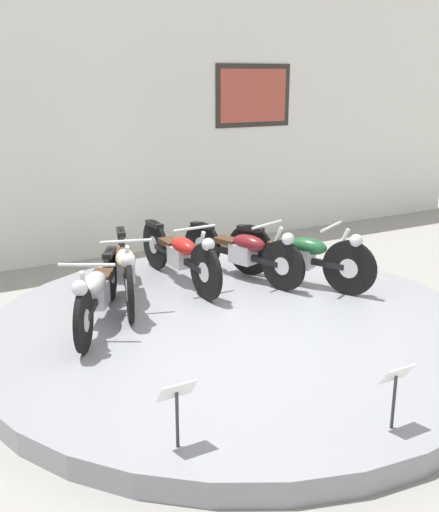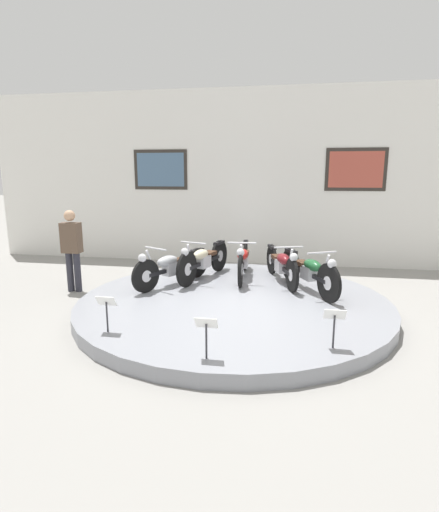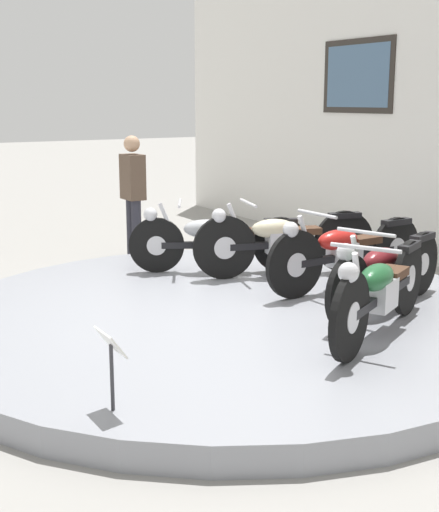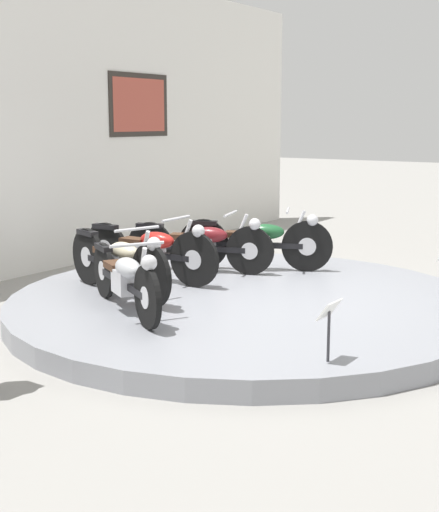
% 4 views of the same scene
% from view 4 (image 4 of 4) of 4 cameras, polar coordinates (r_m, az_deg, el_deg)
% --- Properties ---
extents(ground_plane, '(60.00, 60.00, 0.00)m').
position_cam_4_polar(ground_plane, '(7.99, 2.07, -4.65)').
color(ground_plane, gray).
extents(display_platform, '(5.24, 5.24, 0.21)m').
position_cam_4_polar(display_platform, '(7.96, 2.07, -3.93)').
color(display_platform, gray).
rests_on(display_platform, ground_plane).
extents(back_wall, '(14.00, 0.22, 4.31)m').
position_cam_4_polar(back_wall, '(10.17, -15.96, 10.56)').
color(back_wall, white).
rests_on(back_wall, ground_plane).
extents(motorcycle_silver, '(1.00, 1.73, 0.78)m').
position_cam_4_polar(motorcycle_silver, '(7.23, -7.55, -1.68)').
color(motorcycle_silver, black).
rests_on(motorcycle_silver, display_platform).
extents(motorcycle_cream, '(0.70, 1.95, 0.81)m').
position_cam_4_polar(motorcycle_cream, '(7.94, -8.02, -0.36)').
color(motorcycle_cream, black).
rests_on(motorcycle_cream, display_platform).
extents(motorcycle_red, '(0.54, 2.01, 0.80)m').
position_cam_4_polar(motorcycle_red, '(8.64, -5.52, 0.57)').
color(motorcycle_red, black).
rests_on(motorcycle_red, display_platform).
extents(motorcycle_maroon, '(0.72, 1.89, 0.78)m').
position_cam_4_polar(motorcycle_maroon, '(9.12, -1.39, 1.05)').
color(motorcycle_maroon, black).
rests_on(motorcycle_maroon, display_platform).
extents(motorcycle_green, '(0.96, 1.81, 0.80)m').
position_cam_4_polar(motorcycle_green, '(9.24, 3.10, 1.26)').
color(motorcycle_green, black).
rests_on(motorcycle_green, display_platform).
extents(info_placard_front_left, '(0.26, 0.11, 0.51)m').
position_cam_4_polar(info_placard_front_left, '(5.78, 8.76, -4.90)').
color(info_placard_front_left, '#333338').
rests_on(info_placard_front_left, display_platform).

